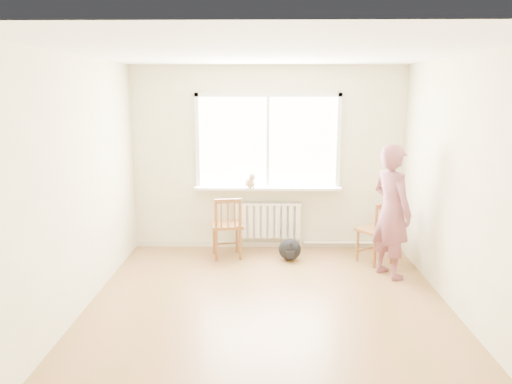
{
  "coord_description": "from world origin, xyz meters",
  "views": [
    {
      "loc": [
        -0.04,
        -5.06,
        2.32
      ],
      "look_at": [
        -0.15,
        1.2,
        1.06
      ],
      "focal_mm": 35.0,
      "sensor_mm": 36.0,
      "label": 1
    }
  ],
  "objects_px": {
    "chair_left": "(227,228)",
    "chair_right": "(378,232)",
    "person": "(392,212)",
    "cat": "(250,181)",
    "backpack": "(290,249)"
  },
  "relations": [
    {
      "from": "chair_left",
      "to": "chair_right",
      "type": "relative_size",
      "value": 1.02
    },
    {
      "from": "cat",
      "to": "backpack",
      "type": "bearing_deg",
      "value": -52.68
    },
    {
      "from": "person",
      "to": "cat",
      "type": "xyz_separation_m",
      "value": [
        -1.8,
        1.01,
        0.21
      ]
    },
    {
      "from": "chair_left",
      "to": "backpack",
      "type": "relative_size",
      "value": 2.85
    },
    {
      "from": "chair_right",
      "to": "cat",
      "type": "distance_m",
      "value": 1.94
    },
    {
      "from": "chair_right",
      "to": "backpack",
      "type": "height_order",
      "value": "chair_right"
    },
    {
      "from": "chair_right",
      "to": "person",
      "type": "relative_size",
      "value": 0.51
    },
    {
      "from": "chair_left",
      "to": "chair_right",
      "type": "xyz_separation_m",
      "value": [
        2.07,
        -0.18,
        -0.01
      ]
    },
    {
      "from": "chair_right",
      "to": "cat",
      "type": "bearing_deg",
      "value": -49.94
    },
    {
      "from": "person",
      "to": "backpack",
      "type": "distance_m",
      "value": 1.53
    },
    {
      "from": "backpack",
      "to": "person",
      "type": "bearing_deg",
      "value": -25.09
    },
    {
      "from": "chair_left",
      "to": "cat",
      "type": "bearing_deg",
      "value": -143.4
    },
    {
      "from": "chair_left",
      "to": "person",
      "type": "height_order",
      "value": "person"
    },
    {
      "from": "chair_right",
      "to": "person",
      "type": "xyz_separation_m",
      "value": [
        0.05,
        -0.47,
        0.41
      ]
    },
    {
      "from": "chair_left",
      "to": "backpack",
      "type": "xyz_separation_m",
      "value": [
        0.88,
        -0.08,
        -0.29
      ]
    }
  ]
}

